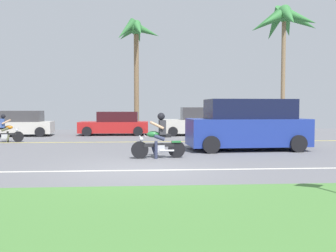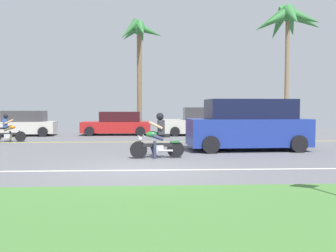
# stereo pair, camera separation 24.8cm
# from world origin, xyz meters

# --- Properties ---
(ground) EXTENTS (56.00, 30.00, 0.04)m
(ground) POSITION_xyz_m (0.00, 3.00, -0.02)
(ground) COLOR slate
(grass_median) EXTENTS (56.00, 3.80, 0.06)m
(grass_median) POSITION_xyz_m (0.00, -4.10, 0.03)
(grass_median) COLOR #477A38
(grass_median) RESTS_ON ground
(lane_line_near) EXTENTS (50.40, 0.12, 0.01)m
(lane_line_near) POSITION_xyz_m (0.00, -0.07, 0.00)
(lane_line_near) COLOR silver
(lane_line_near) RESTS_ON ground
(lane_line_far) EXTENTS (50.40, 0.12, 0.01)m
(lane_line_far) POSITION_xyz_m (0.00, 7.77, 0.00)
(lane_line_far) COLOR yellow
(lane_line_far) RESTS_ON ground
(motorcyclist) EXTENTS (1.78, 0.58, 1.49)m
(motorcyclist) POSITION_xyz_m (0.53, 2.17, 0.63)
(motorcyclist) COLOR black
(motorcyclist) RESTS_ON ground
(suv_nearby) EXTENTS (4.83, 2.31, 1.98)m
(suv_nearby) POSITION_xyz_m (4.11, 4.29, 0.96)
(suv_nearby) COLOR navy
(suv_nearby) RESTS_ON ground
(parked_car_0) EXTENTS (4.07, 2.08, 1.48)m
(parked_car_0) POSITION_xyz_m (-7.24, 11.86, 0.69)
(parked_car_0) COLOR beige
(parked_car_0) RESTS_ON ground
(parked_car_1) EXTENTS (4.15, 1.91, 1.41)m
(parked_car_1) POSITION_xyz_m (-1.68, 12.29, 0.67)
(parked_car_1) COLOR #AD1E1E
(parked_car_1) RESTS_ON ground
(parked_car_2) EXTENTS (4.49, 2.04, 1.67)m
(parked_car_2) POSITION_xyz_m (3.42, 11.85, 0.78)
(parked_car_2) COLOR beige
(parked_car_2) RESTS_ON ground
(palm_tree_0) EXTENTS (3.31, 3.46, 7.89)m
(palm_tree_0) POSITION_xyz_m (-0.50, 16.04, 6.48)
(palm_tree_0) COLOR brown
(palm_tree_0) RESTS_ON ground
(palm_tree_1) EXTENTS (5.00, 4.83, 9.12)m
(palm_tree_1) POSITION_xyz_m (10.08, 15.67, 7.70)
(palm_tree_1) COLOR #846B4C
(palm_tree_1) RESTS_ON ground
(motorcyclist_distant) EXTENTS (1.57, 0.62, 1.35)m
(motorcyclist_distant) POSITION_xyz_m (-6.56, 8.01, 0.57)
(motorcyclist_distant) COLOR black
(motorcyclist_distant) RESTS_ON ground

